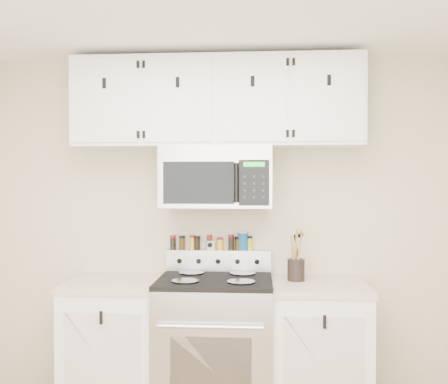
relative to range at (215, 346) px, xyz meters
name	(u,v)px	position (x,y,z in m)	size (l,w,h in m)	color
back_wall	(219,229)	(0.00, 0.32, 0.76)	(3.50, 0.01, 2.50)	beige
range	(215,346)	(0.00, 0.00, 0.00)	(0.76, 0.65, 1.10)	#B7B7BA
base_cabinet_left	(116,347)	(-0.69, 0.02, -0.03)	(0.64, 0.62, 0.92)	white
base_cabinet_right	(318,351)	(0.69, 0.02, -0.03)	(0.64, 0.62, 0.92)	white
microwave	(217,177)	(0.00, 0.13, 1.14)	(0.76, 0.44, 0.42)	#9E9EA3
upper_cabinets	(217,103)	(0.00, 0.15, 1.66)	(2.00, 0.35, 0.62)	white
utensil_crock	(296,268)	(0.55, 0.09, 0.52)	(0.12, 0.12, 0.34)	black
kitchen_timer	(210,245)	(-0.06, 0.28, 0.65)	(0.06, 0.05, 0.07)	silver
salt_canister	(243,241)	(0.18, 0.28, 0.68)	(0.07, 0.07, 0.14)	#144D8C
spice_jar_0	(173,242)	(-0.34, 0.28, 0.67)	(0.04, 0.04, 0.10)	black
spice_jar_1	(182,243)	(-0.27, 0.28, 0.66)	(0.04, 0.04, 0.10)	#3A280E
spice_jar_2	(192,242)	(-0.19, 0.28, 0.67)	(0.04, 0.04, 0.11)	gold
spice_jar_3	(197,243)	(-0.16, 0.28, 0.66)	(0.05, 0.05, 0.10)	black
spice_jar_4	(209,242)	(-0.07, 0.28, 0.67)	(0.04, 0.04, 0.11)	#432510
spice_jar_5	(220,244)	(0.01, 0.28, 0.66)	(0.04, 0.04, 0.09)	gold
spice_jar_6	(231,242)	(0.09, 0.28, 0.67)	(0.04, 0.04, 0.11)	black
spice_jar_7	(238,243)	(0.14, 0.28, 0.66)	(0.05, 0.05, 0.10)	#3C270E
spice_jar_8	(250,243)	(0.23, 0.28, 0.67)	(0.04, 0.04, 0.10)	gold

